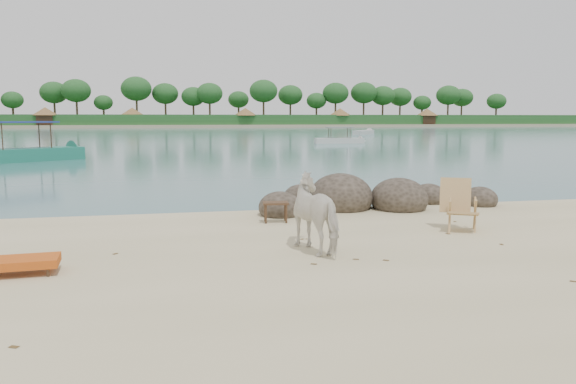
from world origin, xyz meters
name	(u,v)px	position (x,y,z in m)	size (l,w,h in m)	color
water	(180,132)	(0.00, 90.00, 0.00)	(400.00, 400.00, 0.00)	#325F65
far_shore	(174,126)	(0.00, 170.00, 0.00)	(420.00, 90.00, 1.40)	tan
far_scenery	(175,115)	(0.03, 136.70, 3.14)	(420.00, 18.00, 9.50)	#1E4C1E
boulders	(364,200)	(2.73, 5.86, 0.23)	(6.34, 2.90, 1.20)	#312920
cow	(320,214)	(0.39, 1.59, 0.66)	(0.71, 1.55, 1.31)	white
side_table	(276,214)	(0.14, 4.30, 0.22)	(0.55, 0.35, 0.44)	#362115
lounge_chair	(6,259)	(-4.43, 1.06, 0.27)	(1.77, 0.62, 0.53)	#C25A16
deck_chair	(463,207)	(3.62, 2.59, 0.52)	(0.67, 0.73, 1.04)	tan
boat_near	(21,128)	(-9.78, 25.10, 1.74)	(7.19, 1.62, 3.49)	#1F7761
boat_mid	(339,129)	(13.44, 42.33, 1.24)	(5.06, 1.14, 2.48)	silver
boat_far	(363,132)	(25.70, 69.96, 0.34)	(5.86, 1.32, 0.68)	beige
dead_leaves	(362,265)	(0.80, 0.57, 0.00)	(8.04, 7.08, 0.00)	brown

